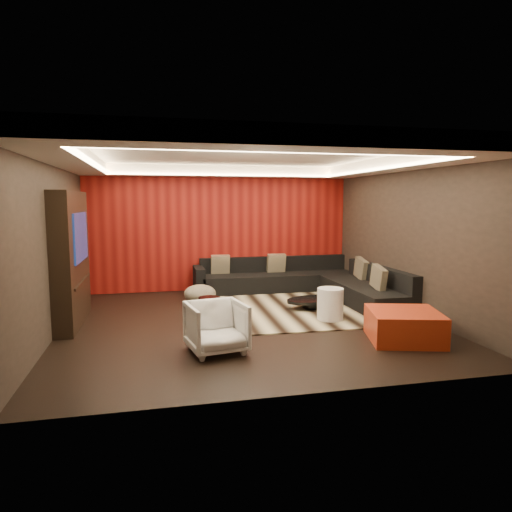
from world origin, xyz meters
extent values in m
cube|color=black|center=(0.00, 0.00, -0.01)|extent=(6.00, 6.00, 0.02)
cube|color=silver|center=(0.00, 0.00, 2.81)|extent=(6.00, 6.00, 0.02)
cube|color=black|center=(0.00, 3.01, 1.40)|extent=(6.00, 0.02, 2.80)
cube|color=black|center=(-3.01, 0.00, 1.40)|extent=(0.02, 6.00, 2.80)
cube|color=black|center=(3.01, 0.00, 1.40)|extent=(0.02, 6.00, 2.80)
cube|color=#6B0C0A|center=(0.00, 2.97, 1.40)|extent=(5.98, 0.05, 2.78)
cube|color=silver|center=(0.00, 2.70, 2.69)|extent=(6.00, 0.60, 0.22)
cube|color=silver|center=(0.00, -2.70, 2.69)|extent=(6.00, 0.60, 0.22)
cube|color=silver|center=(-2.70, 0.00, 2.69)|extent=(0.60, 4.80, 0.22)
cube|color=silver|center=(2.70, 0.00, 2.69)|extent=(0.60, 4.80, 0.22)
cube|color=#FFD899|center=(0.00, 2.36, 2.60)|extent=(4.80, 0.08, 0.04)
cube|color=#FFD899|center=(0.00, -2.36, 2.60)|extent=(4.80, 0.08, 0.04)
cube|color=#FFD899|center=(-2.36, 0.00, 2.60)|extent=(0.08, 4.80, 0.04)
cube|color=#FFD899|center=(2.36, 0.00, 2.60)|extent=(0.08, 4.80, 0.04)
cube|color=black|center=(-2.85, 0.60, 1.10)|extent=(0.30, 2.00, 2.20)
cube|color=black|center=(-2.69, 0.60, 1.45)|extent=(0.04, 1.30, 0.80)
cube|color=black|center=(-2.69, 0.60, 0.70)|extent=(0.04, 1.60, 0.04)
cube|color=tan|center=(1.13, 0.65, 0.01)|extent=(4.08, 3.11, 0.02)
cylinder|color=black|center=(1.42, 0.65, 0.11)|extent=(1.29, 1.29, 0.18)
cylinder|color=black|center=(-0.62, 0.06, 0.23)|extent=(0.43, 0.43, 0.43)
ellipsoid|color=beige|center=(-0.62, 1.62, 0.20)|extent=(0.75, 0.75, 0.35)
cylinder|color=silver|center=(1.42, -0.21, 0.28)|extent=(0.50, 0.50, 0.56)
cube|color=#B02A16|center=(2.05, -1.52, 0.22)|extent=(1.22, 1.22, 0.44)
imported|color=silver|center=(-0.71, -1.44, 0.35)|extent=(0.86, 0.88, 0.69)
cube|color=black|center=(1.25, 2.55, 0.20)|extent=(3.50, 0.90, 0.40)
cube|color=black|center=(1.25, 2.90, 0.57)|extent=(3.50, 0.20, 0.35)
cube|color=black|center=(2.55, 0.80, 0.20)|extent=(0.90, 2.60, 0.40)
cube|color=black|center=(2.90, 0.80, 0.57)|extent=(0.20, 2.60, 0.35)
cube|color=black|center=(-0.55, 2.55, 0.30)|extent=(0.20, 0.90, 0.60)
cube|color=#C1B38D|center=(2.57, 0.26, 0.62)|extent=(0.12, 0.50, 0.50)
cube|color=#C1B38D|center=(1.25, 2.67, 0.62)|extent=(0.42, 0.20, 0.44)
cube|color=#C1B38D|center=(-0.04, 2.75, 0.62)|extent=(0.42, 0.20, 0.44)
cube|color=#C1B38D|center=(2.77, 1.41, 0.62)|extent=(0.12, 0.50, 0.50)
camera|label=1|loc=(-1.51, -7.40, 2.03)|focal=32.00mm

